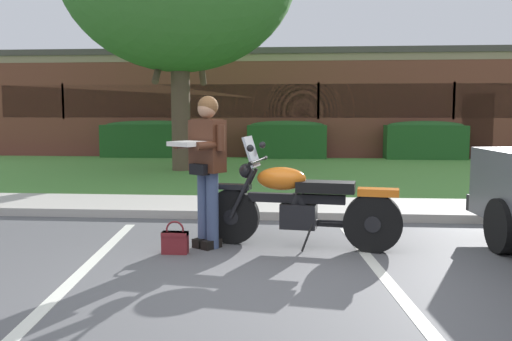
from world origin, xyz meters
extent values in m
plane|color=#565659|center=(0.00, 0.00, 0.00)|extent=(140.00, 140.00, 0.00)
cube|color=#B7B2A8|center=(0.00, 2.95, 0.06)|extent=(60.00, 0.20, 0.12)
cube|color=#B7B2A8|center=(0.00, 3.80, 0.04)|extent=(60.00, 1.50, 0.08)
cube|color=#518E3D|center=(0.00, 8.68, 0.03)|extent=(60.00, 8.25, 0.06)
cube|color=silver|center=(-1.86, 0.20, 0.00)|extent=(0.55, 4.39, 0.01)
cube|color=silver|center=(1.02, 0.20, 0.00)|extent=(0.55, 4.39, 0.01)
cylinder|color=black|center=(-0.57, 1.46, 0.32)|extent=(0.65, 0.19, 0.64)
cylinder|color=black|center=(-0.57, 1.46, 0.32)|extent=(0.19, 0.14, 0.18)
cylinder|color=black|center=(1.01, 1.23, 0.32)|extent=(0.66, 0.27, 0.64)
cylinder|color=black|center=(1.01, 1.23, 0.32)|extent=(0.21, 0.22, 0.18)
cube|color=black|center=(-0.57, 1.46, 0.67)|extent=(0.46, 0.20, 0.06)
cube|color=orange|center=(1.06, 1.22, 0.66)|extent=(0.46, 0.26, 0.08)
cylinder|color=black|center=(-0.45, 1.36, 0.60)|extent=(0.31, 0.09, 0.58)
cylinder|color=black|center=(-0.42, 1.52, 0.60)|extent=(0.31, 0.09, 0.58)
sphere|color=black|center=(-0.40, 1.44, 0.86)|extent=(0.17, 0.17, 0.17)
cylinder|color=black|center=(-0.26, 1.42, 0.98)|extent=(0.14, 0.72, 0.03)
cylinder|color=black|center=(-0.31, 1.06, 0.98)|extent=(0.06, 0.11, 0.04)
cylinder|color=black|center=(-0.21, 1.77, 0.98)|extent=(0.06, 0.11, 0.04)
sphere|color=black|center=(-0.32, 1.12, 1.14)|extent=(0.08, 0.08, 0.08)
sphere|color=black|center=(-0.24, 1.72, 1.14)|extent=(0.08, 0.08, 0.08)
cube|color=#B2BCC6|center=(-0.34, 1.43, 1.08)|extent=(0.19, 0.38, 0.35)
cube|color=black|center=(0.17, 1.35, 0.56)|extent=(1.10, 0.26, 0.10)
ellipsoid|color=orange|center=(0.01, 1.38, 0.78)|extent=(0.60, 0.40, 0.26)
cube|color=black|center=(0.50, 1.31, 0.70)|extent=(0.67, 0.37, 0.12)
cube|color=black|center=(0.20, 1.35, 0.36)|extent=(0.43, 0.30, 0.28)
cylinder|color=black|center=(0.17, 1.36, 0.52)|extent=(0.19, 0.14, 0.21)
cylinder|color=black|center=(0.24, 1.35, 0.52)|extent=(0.19, 0.14, 0.21)
cylinder|color=black|center=(0.59, 1.43, 0.26)|extent=(0.61, 0.17, 0.08)
cylinder|color=black|center=(0.79, 1.41, 0.26)|extent=(0.61, 0.17, 0.08)
cylinder|color=black|center=(0.30, 1.17, 0.15)|extent=(0.14, 0.11, 0.30)
cube|color=black|center=(-0.77, 1.21, 0.05)|extent=(0.23, 0.26, 0.10)
cube|color=black|center=(-0.89, 1.29, 0.05)|extent=(0.23, 0.26, 0.10)
cylinder|color=#3D4C70|center=(-0.76, 1.23, 0.43)|extent=(0.14, 0.14, 0.86)
cylinder|color=#3D4C70|center=(-0.87, 1.31, 0.43)|extent=(0.14, 0.14, 0.86)
cube|color=#4C2819|center=(-0.82, 1.27, 1.15)|extent=(0.44, 0.40, 0.58)
cube|color=#4C2819|center=(-0.82, 1.27, 1.42)|extent=(0.36, 0.33, 0.06)
sphere|color=#A87A5B|center=(-0.82, 1.27, 1.56)|extent=(0.21, 0.21, 0.21)
sphere|color=brown|center=(-0.81, 1.28, 1.59)|extent=(0.23, 0.23, 0.23)
cube|color=black|center=(-0.89, 1.16, 0.90)|extent=(0.24, 0.21, 0.12)
cylinder|color=#4C2819|center=(-0.77, 1.04, 1.17)|extent=(0.27, 0.33, 0.09)
cylinder|color=#4C2819|center=(-1.04, 1.22, 1.17)|extent=(0.27, 0.33, 0.09)
cylinder|color=#4C2819|center=(-0.65, 1.13, 1.25)|extent=(0.10, 0.10, 0.28)
cylinder|color=#4C2819|center=(-1.01, 1.37, 1.25)|extent=(0.10, 0.10, 0.28)
cube|color=white|center=(-0.99, 1.02, 1.19)|extent=(0.44, 0.44, 0.05)
cube|color=maroon|center=(-1.13, 0.95, 0.12)|extent=(0.28, 0.12, 0.24)
cube|color=maroon|center=(-1.13, 0.95, 0.22)|extent=(0.28, 0.13, 0.04)
torus|color=maroon|center=(-1.13, 0.95, 0.26)|extent=(0.20, 0.02, 0.20)
cylinder|color=black|center=(2.44, 1.27, 0.30)|extent=(0.29, 0.62, 0.60)
cylinder|color=brown|center=(-2.80, 8.81, 1.39)|extent=(0.47, 0.47, 2.79)
cylinder|color=brown|center=(-2.30, 8.81, 2.95)|extent=(0.16, 1.12, 1.54)
cylinder|color=brown|center=(-3.30, 8.81, 2.74)|extent=(0.16, 1.13, 1.14)
cube|color=#235623|center=(-4.55, 12.74, 0.55)|extent=(3.38, 0.90, 1.10)
ellipsoid|color=#235623|center=(-4.55, 12.74, 1.10)|extent=(3.21, 0.84, 0.28)
cube|color=#235623|center=(-0.25, 12.74, 0.55)|extent=(2.48, 0.90, 1.10)
ellipsoid|color=#235623|center=(-0.25, 12.74, 1.10)|extent=(2.35, 0.84, 0.28)
cube|color=#235623|center=(4.04, 12.74, 0.55)|extent=(2.45, 0.90, 1.10)
ellipsoid|color=#235623|center=(4.04, 12.74, 1.10)|extent=(2.33, 0.84, 0.28)
cube|color=brown|center=(0.74, 19.26, 1.70)|extent=(25.35, 11.72, 3.41)
cube|color=#998466|center=(0.74, 13.44, 3.29)|extent=(25.35, 0.10, 0.24)
cube|color=#4C4742|center=(0.74, 19.26, 3.51)|extent=(25.60, 11.83, 0.20)
cube|color=#1E282D|center=(0.74, 13.43, 1.87)|extent=(21.54, 0.06, 1.10)
cube|color=brown|center=(-7.88, 13.42, 1.87)|extent=(0.08, 0.04, 1.20)
cube|color=brown|center=(-3.57, 13.42, 1.87)|extent=(0.08, 0.04, 1.20)
cube|color=brown|center=(0.74, 13.42, 1.87)|extent=(0.08, 0.04, 1.20)
cube|color=brown|center=(5.05, 13.42, 1.87)|extent=(0.08, 0.04, 1.20)
cube|color=#473323|center=(5.81, 13.44, 1.05)|extent=(1.00, 0.08, 2.10)
camera|label=1|loc=(0.24, -4.79, 1.53)|focal=38.67mm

